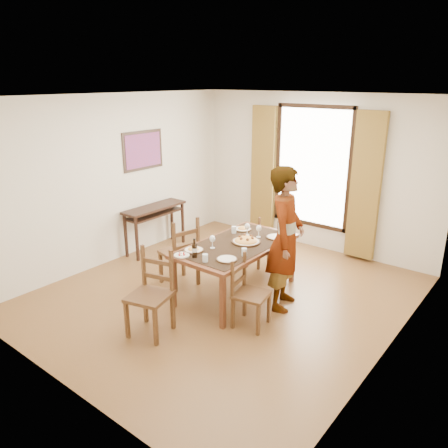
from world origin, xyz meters
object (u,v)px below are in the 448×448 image
Objects in this scene: pasta_platter at (246,239)px; dining_table at (236,248)px; console_table at (155,213)px; man at (286,239)px.

dining_table is at bearing -122.88° from pasta_platter.
console_table is 0.67× the size of dining_table.
console_table is at bearing 64.60° from man.
pasta_platter is (2.21, -0.35, 0.12)m from console_table.
pasta_platter is at bearing -8.99° from console_table.
dining_table is 0.94× the size of man.
pasta_platter reaches higher than console_table.
man is 4.74× the size of pasta_platter.
man is (0.69, 0.12, 0.26)m from dining_table.
dining_table is at bearing 81.74° from man.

